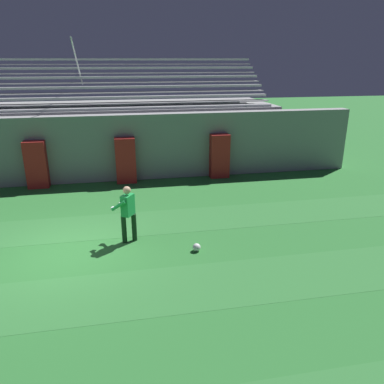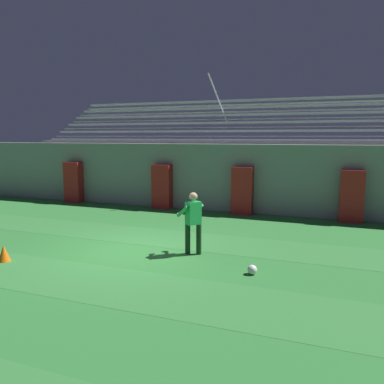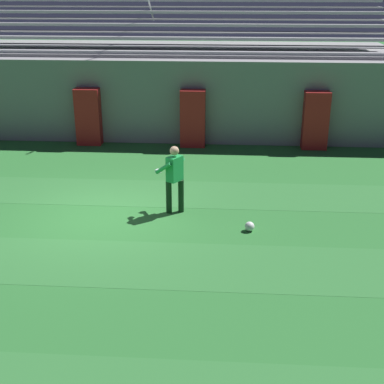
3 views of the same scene
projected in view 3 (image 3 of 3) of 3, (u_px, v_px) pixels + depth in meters
The scene contains 10 objects.
ground_plane at pixel (103, 216), 12.79m from camera, with size 80.00×80.00×0.00m, color #2D7533.
turf_stripe_mid at pixel (78, 261), 10.74m from camera, with size 28.00×1.89×0.01m, color #337A38.
turf_stripe_far at pixel (116, 192), 14.25m from camera, with size 28.00×1.89×0.01m, color #337A38.
back_wall at pixel (142, 101), 18.30m from camera, with size 24.00×0.60×2.80m, color gray.
padding_pillar_gate_left at pixel (88, 117), 18.07m from camera, with size 0.83×0.44×1.91m, color #B21E1E.
padding_pillar_gate_right at pixel (193, 119), 17.85m from camera, with size 0.83×0.44×1.91m, color #B21E1E.
padding_pillar_far_right at pixel (316, 121), 17.59m from camera, with size 0.83×0.44×1.91m, color #B21E1E.
bleacher_stand at pixel (153, 84), 20.76m from camera, with size 18.00×4.75×5.83m.
goalkeeper at pixel (174, 175), 12.69m from camera, with size 0.71×0.74×1.67m.
soccer_ball at pixel (250, 226), 12.02m from camera, with size 0.22×0.22×0.22m, color white.
Camera 3 is at (2.92, -11.50, 5.27)m, focal length 50.00 mm.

